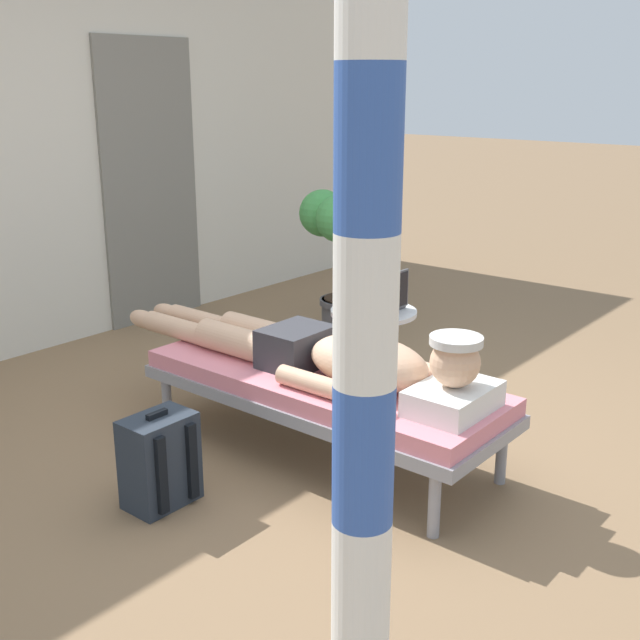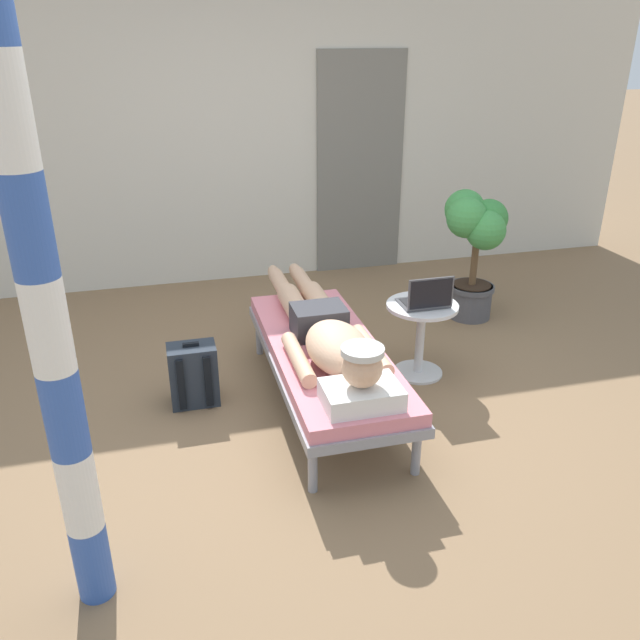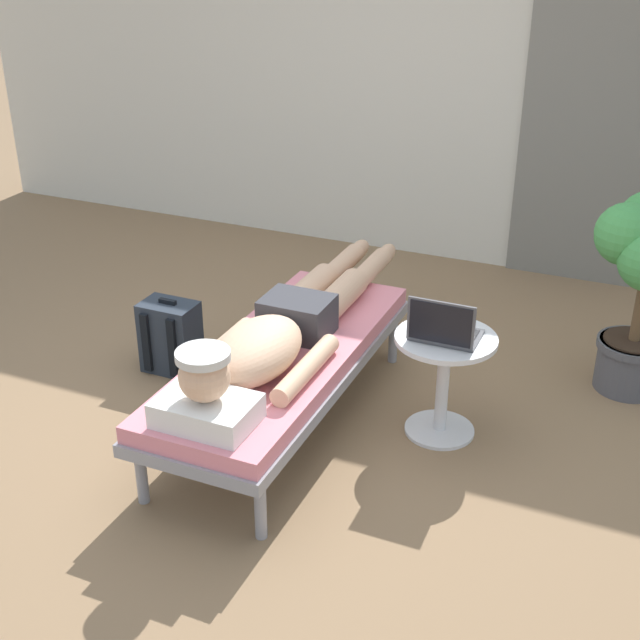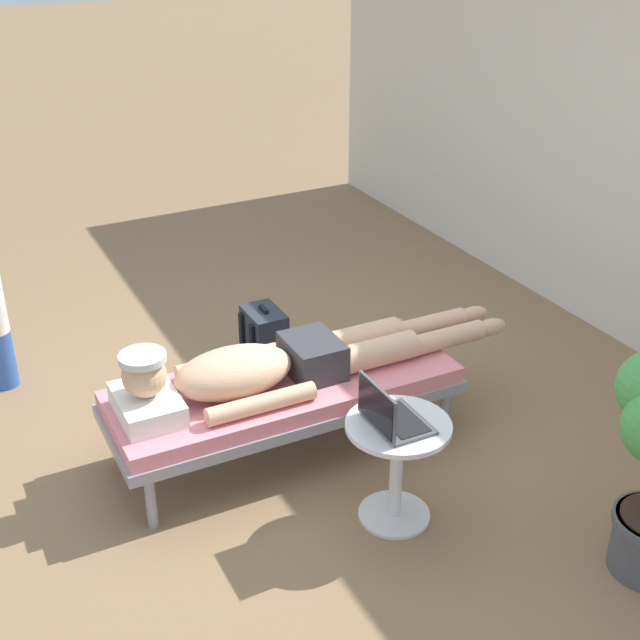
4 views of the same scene
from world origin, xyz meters
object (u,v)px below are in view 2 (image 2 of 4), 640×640
object	(u,v)px
person_reclining	(327,333)
porch_post	(48,326)
lounge_chair	(325,356)
laptop	(426,299)
potted_plant	(474,239)
side_table	(421,327)
backpack	(193,375)

from	to	relation	value
person_reclining	porch_post	xyz separation A→B (m)	(-1.33, -1.18, 0.73)
lounge_chair	laptop	size ratio (longest dim) A/B	5.85
potted_plant	porch_post	size ratio (longest dim) A/B	0.41
lounge_chair	person_reclining	xyz separation A→B (m)	(-0.00, -0.04, 0.17)
side_table	potted_plant	world-z (taller)	potted_plant
lounge_chair	backpack	bearing A→B (deg)	163.40
lounge_chair	backpack	xyz separation A→B (m)	(-0.80, 0.24, -0.15)
side_table	backpack	distance (m)	1.54
person_reclining	backpack	world-z (taller)	person_reclining
person_reclining	side_table	size ratio (longest dim) A/B	4.15
lounge_chair	backpack	size ratio (longest dim) A/B	4.28
lounge_chair	person_reclining	world-z (taller)	person_reclining
potted_plant	laptop	bearing A→B (deg)	-131.89
side_table	porch_post	xyz separation A→B (m)	(-2.06, -1.45, 0.90)
side_table	porch_post	size ratio (longest dim) A/B	0.21
potted_plant	person_reclining	bearing A→B (deg)	-144.36
laptop	porch_post	world-z (taller)	porch_post
person_reclining	laptop	distance (m)	0.76
porch_post	side_table	bearing A→B (deg)	35.03
laptop	potted_plant	world-z (taller)	potted_plant
lounge_chair	side_table	xyz separation A→B (m)	(0.73, 0.23, 0.01)
porch_post	potted_plant	bearing A→B (deg)	38.53
person_reclining	porch_post	world-z (taller)	porch_post
person_reclining	porch_post	bearing A→B (deg)	-138.45
person_reclining	side_table	bearing A→B (deg)	19.97
potted_plant	side_table	bearing A→B (deg)	-133.63
laptop	potted_plant	distance (m)	1.17
person_reclining	backpack	bearing A→B (deg)	161.00
laptop	potted_plant	bearing A→B (deg)	48.11
lounge_chair	side_table	world-z (taller)	side_table
backpack	laptop	bearing A→B (deg)	-2.32
side_table	laptop	world-z (taller)	laptop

